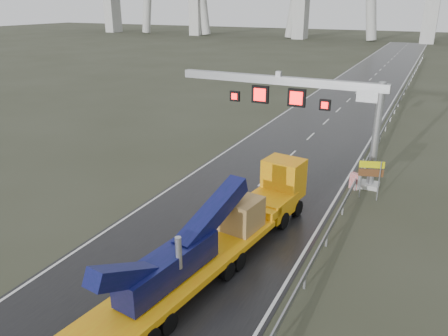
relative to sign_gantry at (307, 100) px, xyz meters
The scene contains 7 objects.
ground 18.96m from the sign_gantry, 96.67° to the right, with size 400.00×400.00×0.00m, color #313424.
road 22.81m from the sign_gantry, 95.46° to the left, with size 11.00×200.00×0.02m, color black.
guardrail 13.57m from the sign_gantry, 71.60° to the left, with size 0.20×140.00×1.40m, color gray, non-canonical shape.
sign_gantry is the anchor object (origin of this frame).
heavy_haul_truck 12.66m from the sign_gantry, 91.18° to the right, with size 4.63×17.01×3.96m.
exit_sign_pair 6.57m from the sign_gantry, 21.83° to the right, with size 1.49×0.51×2.63m.
striped_barrier 6.43m from the sign_gantry, 10.05° to the right, with size 0.65×0.35×1.10m, color red.
Camera 1 is at (10.01, -11.12, 11.92)m, focal length 35.00 mm.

